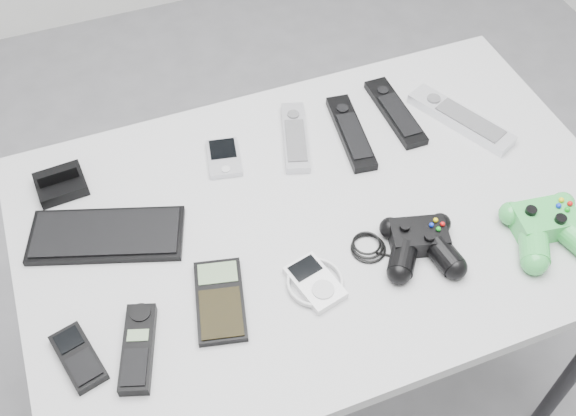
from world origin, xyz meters
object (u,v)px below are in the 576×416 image
object	(u,v)px
remote_silver_b	(461,118)
remote_black_a	(351,132)
calculator	(220,300)
controller_green	(549,226)
desk	(322,234)
cordless_handset	(138,348)
remote_black_b	(395,112)
mobile_phone	(78,357)
pda_keyboard	(107,235)
mp3_player	(315,282)
remote_silver_a	(295,136)
controller_black	(420,242)
pda	(224,158)

from	to	relation	value
remote_silver_b	remote_black_a	bearing A→B (deg)	143.63
calculator	controller_green	distance (m)	0.58
desk	cordless_handset	distance (m)	0.41
remote_black_b	mobile_phone	bearing A→B (deg)	-155.26
pda_keyboard	mp3_player	size ratio (longest dim) A/B	2.61
remote_silver_a	remote_black_a	size ratio (longest dim) A/B	0.90
remote_silver_a	controller_green	world-z (taller)	controller_green
desk	remote_black_b	distance (m)	0.31
desk	mp3_player	world-z (taller)	mp3_player
pda_keyboard	remote_black_b	bearing A→B (deg)	27.75
remote_black_b	controller_black	distance (m)	0.34
pda_keyboard	mp3_player	distance (m)	0.38
remote_black_b	calculator	xyz separation A→B (m)	(-0.47, -0.30, -0.00)
remote_silver_b	controller_green	distance (m)	0.30
remote_black_a	mobile_phone	distance (m)	0.66
desk	remote_black_a	size ratio (longest dim) A/B	5.35
mobile_phone	controller_green	size ratio (longest dim) A/B	0.68
cordless_handset	controller_green	xyz separation A→B (m)	(0.72, -0.03, 0.01)
pda	remote_black_a	world-z (taller)	remote_black_a
cordless_handset	controller_black	distance (m)	0.50
pda_keyboard	pda	size ratio (longest dim) A/B	2.80
remote_silver_a	cordless_handset	bearing A→B (deg)	-121.77
remote_silver_b	cordless_handset	world-z (taller)	same
cordless_handset	mp3_player	size ratio (longest dim) A/B	1.44
remote_silver_a	remote_black_b	bearing A→B (deg)	15.64
pda	remote_silver_b	xyz separation A→B (m)	(0.48, -0.07, 0.00)
pda	cordless_handset	world-z (taller)	cordless_handset
desk	controller_black	bearing A→B (deg)	-47.93
pda	remote_silver_b	bearing A→B (deg)	2.85
remote_silver_b	calculator	distance (m)	0.62
pda	controller_green	world-z (taller)	controller_green
mobile_phone	mp3_player	world-z (taller)	same
pda_keyboard	pda	world-z (taller)	pda_keyboard
pda	mp3_player	distance (m)	0.33
remote_black_b	calculator	distance (m)	0.55
mobile_phone	remote_silver_b	bearing A→B (deg)	2.59
pda_keyboard	remote_silver_b	bearing A→B (deg)	21.11
remote_black_a	remote_silver_b	world-z (taller)	remote_silver_b
remote_black_a	mobile_phone	size ratio (longest dim) A/B	1.83
remote_black_a	controller_green	distance (m)	0.41
mobile_phone	controller_black	bearing A→B (deg)	-14.77
cordless_handset	remote_black_b	bearing A→B (deg)	47.10
pda_keyboard	mobile_phone	distance (m)	0.23
mp3_player	cordless_handset	bearing A→B (deg)	169.28
controller_black	controller_green	world-z (taller)	controller_green
pda_keyboard	calculator	distance (m)	0.25
mobile_phone	controller_green	world-z (taller)	controller_green
calculator	mobile_phone	bearing A→B (deg)	-162.15
controller_green	remote_silver_a	bearing A→B (deg)	138.85
remote_black_a	remote_black_b	bearing A→B (deg)	18.75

